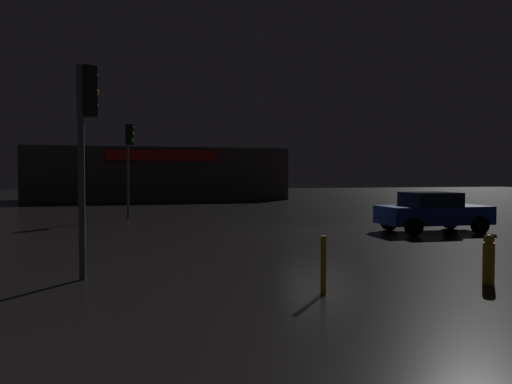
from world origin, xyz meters
TOP-DOWN VIEW (x-y plane):
  - ground_plane at (0.00, 0.00)m, footprint 120.00×120.00m
  - store_building at (-4.19, 26.72)m, footprint 21.25×7.75m
  - traffic_signal_main at (-7.65, -6.80)m, footprint 0.43×0.42m
  - traffic_signal_opposite at (-6.76, 7.25)m, footprint 0.42×0.42m
  - car_near at (3.97, -1.35)m, footprint 3.99×2.11m
  - fire_hydrant at (-0.17, -9.26)m, footprint 0.22×0.22m
  - bollard_kerb_a at (-3.54, -9.23)m, footprint 0.10×0.10m

SIDE VIEW (x-z plane):
  - ground_plane at x=0.00m, z-range 0.00..0.00m
  - fire_hydrant at x=-0.17m, z-range 0.00..0.95m
  - bollard_kerb_a at x=-3.54m, z-range 0.00..1.03m
  - car_near at x=3.97m, z-range 0.02..1.48m
  - store_building at x=-4.19m, z-range 0.00..4.40m
  - traffic_signal_main at x=-7.65m, z-range 0.97..5.24m
  - traffic_signal_opposite at x=-6.76m, z-range 1.17..5.70m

